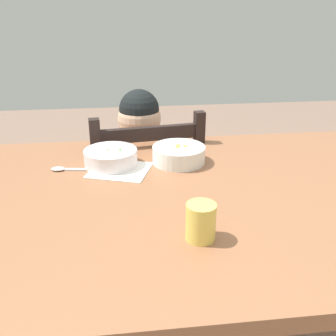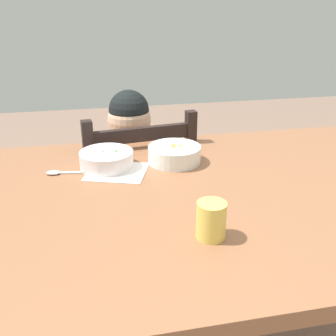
{
  "view_description": "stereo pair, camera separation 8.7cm",
  "coord_description": "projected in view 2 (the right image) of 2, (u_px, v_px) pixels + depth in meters",
  "views": [
    {
      "loc": [
        -0.18,
        -0.97,
        1.27
      ],
      "look_at": [
        -0.05,
        0.07,
        0.83
      ],
      "focal_mm": 42.55,
      "sensor_mm": 36.0,
      "label": 1
    },
    {
      "loc": [
        -0.27,
        -0.95,
        1.27
      ],
      "look_at": [
        -0.05,
        0.07,
        0.83
      ],
      "focal_mm": 42.55,
      "sensor_mm": 36.0,
      "label": 2
    }
  ],
  "objects": [
    {
      "name": "dining_chair",
      "position": [
        135.0,
        211.0,
        1.69
      ],
      "size": [
        0.47,
        0.47,
        0.9
      ],
      "color": "black",
      "rests_on": "ground"
    },
    {
      "name": "spoon",
      "position": [
        60.0,
        173.0,
        1.22
      ],
      "size": [
        0.14,
        0.04,
        0.01
      ],
      "color": "silver",
      "rests_on": "dining_table"
    },
    {
      "name": "dining_table",
      "position": [
        192.0,
        222.0,
        1.14
      ],
      "size": [
        1.58,
        0.96,
        0.78
      ],
      "color": "#945E3F",
      "rests_on": "ground"
    },
    {
      "name": "bowl_of_carrots",
      "position": [
        175.0,
        154.0,
        1.29
      ],
      "size": [
        0.17,
        0.17,
        0.06
      ],
      "color": "white",
      "rests_on": "dining_table"
    },
    {
      "name": "paper_napkin",
      "position": [
        117.0,
        172.0,
        1.23
      ],
      "size": [
        0.22,
        0.21,
        0.0
      ],
      "primitive_type": "cube",
      "rotation": [
        0.0,
        0.0,
        -0.33
      ],
      "color": "white",
      "rests_on": "dining_table"
    },
    {
      "name": "bowl_of_peas",
      "position": [
        107.0,
        159.0,
        1.25
      ],
      "size": [
        0.17,
        0.17,
        0.06
      ],
      "color": "white",
      "rests_on": "dining_table"
    },
    {
      "name": "child_figure",
      "position": [
        132.0,
        171.0,
        1.61
      ],
      "size": [
        0.32,
        0.31,
        0.95
      ],
      "color": "beige",
      "rests_on": "ground"
    },
    {
      "name": "drinking_cup",
      "position": [
        211.0,
        220.0,
        0.88
      ],
      "size": [
        0.07,
        0.07,
        0.09
      ],
      "primitive_type": "cylinder",
      "color": "#EFD35C",
      "rests_on": "dining_table"
    }
  ]
}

